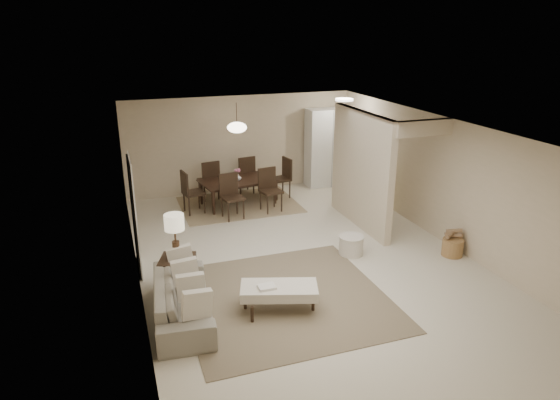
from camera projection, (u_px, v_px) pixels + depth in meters
name	position (u px, v px, depth m)	size (l,w,h in m)	color
floor	(304.00, 259.00, 9.43)	(9.00, 9.00, 0.00)	beige
ceiling	(306.00, 128.00, 8.60)	(9.00, 9.00, 0.00)	white
back_wall	(241.00, 144.00, 13.03)	(6.00, 6.00, 0.00)	#C3B293
left_wall	(133.00, 216.00, 8.09)	(9.00, 9.00, 0.00)	#C3B293
right_wall	(444.00, 181.00, 9.94)	(9.00, 9.00, 0.00)	#C3B293
partition	(361.00, 170.00, 10.69)	(0.15, 2.50, 2.50)	#C3B293
doorway	(134.00, 217.00, 8.71)	(0.04, 0.90, 2.04)	black
pantry_cabinet	(328.00, 147.00, 13.51)	(1.20, 0.55, 2.10)	silver
flush_light	(344.00, 100.00, 12.18)	(0.44, 0.44, 0.05)	white
living_rug	(285.00, 298.00, 8.07)	(3.20, 3.20, 0.01)	brown
sofa	(183.00, 299.00, 7.47)	(0.80, 2.05, 0.60)	gray
ottoman_bench	(279.00, 291.00, 7.64)	(1.28, 0.87, 0.42)	beige
side_table	(178.00, 275.00, 8.21)	(0.55, 0.55, 0.60)	black
table_lamp	(174.00, 226.00, 7.92)	(0.32, 0.32, 0.76)	#442D1D
round_pouf	(351.00, 245.00, 9.57)	(0.48, 0.48, 0.37)	beige
wicker_basket	(452.00, 247.00, 9.53)	(0.39, 0.39, 0.34)	brown
dining_rug	(239.00, 204.00, 12.28)	(2.80, 2.10, 0.01)	#8D7B57
dining_table	(239.00, 193.00, 12.18)	(1.79, 1.00, 0.63)	black
dining_chairs	(239.00, 185.00, 12.11)	(2.78, 2.19, 1.02)	black
vase	(238.00, 177.00, 12.05)	(0.14, 0.14, 0.15)	white
yellow_mat	(366.00, 208.00, 12.03)	(0.96, 0.59, 0.01)	yellow
pendant_light	(237.00, 127.00, 11.65)	(0.46, 0.46, 0.71)	#442D1D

